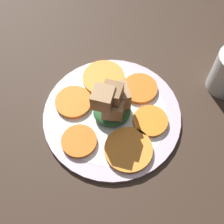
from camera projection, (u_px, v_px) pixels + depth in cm
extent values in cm
cube|color=#38281E|center=(112.00, 119.00, 69.86)|extent=(120.00, 120.00, 2.00)
cylinder|color=silver|center=(112.00, 116.00, 68.55)|extent=(30.17, 30.17, 1.00)
cylinder|color=white|center=(112.00, 115.00, 68.51)|extent=(24.13, 24.13, 1.00)
cylinder|color=orange|center=(128.00, 150.00, 63.51)|extent=(9.94, 9.94, 0.92)
cylinder|color=orange|center=(150.00, 121.00, 66.69)|extent=(7.47, 7.47, 0.92)
cylinder|color=orange|center=(140.00, 88.00, 70.75)|extent=(7.96, 7.96, 0.92)
cylinder|color=orange|center=(103.00, 78.00, 72.12)|extent=(9.75, 9.75, 0.92)
cylinder|color=orange|center=(73.00, 102.00, 69.01)|extent=(8.11, 8.11, 0.92)
cylinder|color=orange|center=(79.00, 141.00, 64.42)|extent=(7.39, 7.39, 0.92)
ellipsoid|color=#2D6033|center=(112.00, 111.00, 66.89)|extent=(8.11, 7.30, 2.61)
cube|color=#9E754C|center=(117.00, 96.00, 64.49)|extent=(4.80, 4.80, 4.59)
cube|color=#9E754C|center=(116.00, 97.00, 64.63)|extent=(5.36, 5.36, 4.25)
cube|color=#9E754C|center=(114.00, 107.00, 63.48)|extent=(5.34, 5.34, 4.21)
cube|color=#9E754C|center=(110.00, 104.00, 63.83)|extent=(4.71, 4.71, 4.16)
cube|color=brown|center=(112.00, 96.00, 60.54)|extent=(5.19, 5.19, 3.81)
cube|color=#9E754C|center=(103.00, 98.00, 59.89)|extent=(5.41, 5.41, 4.03)
cube|color=silver|center=(96.00, 99.00, 69.73)|extent=(11.46, 4.70, 0.40)
cube|color=silver|center=(121.00, 86.00, 71.32)|extent=(2.07, 2.64, 0.40)
cube|color=silver|center=(130.00, 78.00, 72.47)|extent=(4.48, 1.73, 0.40)
cube|color=silver|center=(131.00, 80.00, 72.19)|extent=(4.48, 1.73, 0.40)
cube|color=silver|center=(133.00, 82.00, 71.91)|extent=(4.48, 1.73, 0.40)
cube|color=silver|center=(134.00, 84.00, 71.63)|extent=(4.48, 1.73, 0.40)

